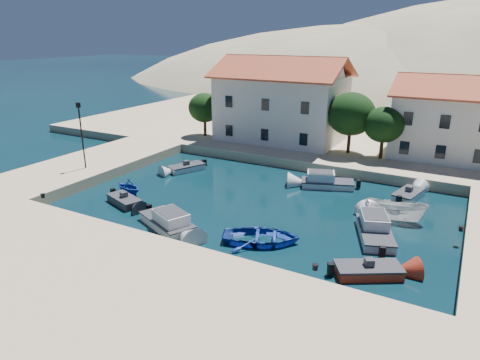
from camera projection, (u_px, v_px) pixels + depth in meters
name	position (u px, v px, depth m)	size (l,w,h in m)	color
ground	(187.00, 257.00, 26.59)	(400.00, 400.00, 0.00)	black
quay_south	(117.00, 300.00, 21.46)	(52.00, 12.00, 1.00)	tan
quay_west	(91.00, 165.00, 43.38)	(8.00, 20.00, 1.00)	tan
quay_north	(366.00, 134.00, 56.99)	(80.00, 36.00, 1.00)	tan
building_left	(282.00, 98.00, 50.59)	(14.70, 9.45, 9.70)	white
building_mid	(448.00, 116.00, 43.44)	(10.50, 8.40, 8.30)	white
trees	(365.00, 119.00, 44.04)	(37.30, 5.30, 6.45)	#382314
lamppost	(81.00, 129.00, 39.66)	(0.35, 0.25, 6.22)	black
bollards	(255.00, 226.00, 28.14)	(29.36, 9.56, 0.30)	black
motorboat_grey_sw	(124.00, 201.00, 34.77)	(3.67, 2.51, 1.25)	#333438
cabin_cruiser_south	(167.00, 221.00, 30.61)	(5.31, 3.88, 1.60)	silver
rowboat_south	(262.00, 242.00, 28.50)	(3.70, 5.19, 1.07)	#1B3B98
motorboat_red_se	(368.00, 271.00, 24.54)	(4.06, 3.34, 1.25)	maroon
cabin_cruiser_east	(375.00, 231.00, 29.06)	(3.67, 5.43, 1.60)	silver
boat_east	(394.00, 220.00, 31.93)	(1.67, 4.43, 1.71)	silver
motorboat_white_ne	(408.00, 195.00, 36.02)	(2.40, 3.79, 1.25)	silver
rowboat_west	(129.00, 193.00, 37.28)	(2.48, 2.87, 1.51)	#1B3B98
motorboat_white_west	(187.00, 168.00, 43.26)	(2.98, 3.99, 1.25)	silver
cabin_cruiser_north	(328.00, 182.00, 38.57)	(5.02, 3.43, 1.60)	silver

